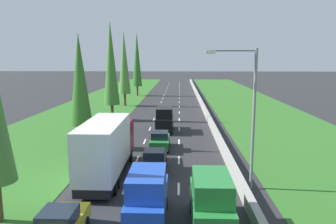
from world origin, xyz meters
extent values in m
plane|color=#28282B|center=(0.00, 60.00, 0.00)|extent=(300.00, 300.00, 0.00)
cube|color=#2D6623|center=(-12.65, 60.00, 0.02)|extent=(14.00, 140.00, 0.04)
cube|color=#2D6623|center=(14.35, 60.00, 0.02)|extent=(14.00, 140.00, 0.04)
cube|color=#9E9B93|center=(5.70, 60.00, 0.42)|extent=(0.44, 120.00, 0.85)
cube|color=white|center=(-1.75, 21.00, 0.01)|extent=(0.14, 2.00, 0.01)
cube|color=white|center=(-1.75, 27.00, 0.01)|extent=(0.14, 2.00, 0.01)
cube|color=white|center=(-1.75, 33.00, 0.01)|extent=(0.14, 2.00, 0.01)
cube|color=white|center=(-1.75, 39.00, 0.01)|extent=(0.14, 2.00, 0.01)
cube|color=white|center=(-1.75, 45.00, 0.01)|extent=(0.14, 2.00, 0.01)
cube|color=white|center=(-1.75, 51.00, 0.01)|extent=(0.14, 2.00, 0.01)
cube|color=white|center=(-1.75, 57.00, 0.01)|extent=(0.14, 2.00, 0.01)
cube|color=white|center=(-1.75, 63.00, 0.01)|extent=(0.14, 2.00, 0.01)
cube|color=white|center=(-1.75, 69.00, 0.01)|extent=(0.14, 2.00, 0.01)
cube|color=white|center=(-1.75, 75.00, 0.01)|extent=(0.14, 2.00, 0.01)
cube|color=white|center=(-1.75, 81.00, 0.01)|extent=(0.14, 2.00, 0.01)
cube|color=white|center=(-1.75, 87.00, 0.01)|extent=(0.14, 2.00, 0.01)
cube|color=white|center=(-1.75, 93.00, 0.01)|extent=(0.14, 2.00, 0.01)
cube|color=white|center=(-1.75, 99.00, 0.01)|extent=(0.14, 2.00, 0.01)
cube|color=white|center=(-1.75, 105.00, 0.01)|extent=(0.14, 2.00, 0.01)
cube|color=white|center=(-1.75, 111.00, 0.01)|extent=(0.14, 2.00, 0.01)
cube|color=white|center=(-1.75, 117.00, 0.01)|extent=(0.14, 2.00, 0.01)
cube|color=white|center=(1.75, 21.00, 0.01)|extent=(0.14, 2.00, 0.01)
cube|color=white|center=(1.75, 27.00, 0.01)|extent=(0.14, 2.00, 0.01)
cube|color=white|center=(1.75, 33.00, 0.01)|extent=(0.14, 2.00, 0.01)
cube|color=white|center=(1.75, 39.00, 0.01)|extent=(0.14, 2.00, 0.01)
cube|color=white|center=(1.75, 45.00, 0.01)|extent=(0.14, 2.00, 0.01)
cube|color=white|center=(1.75, 51.00, 0.01)|extent=(0.14, 2.00, 0.01)
cube|color=white|center=(1.75, 57.00, 0.01)|extent=(0.14, 2.00, 0.01)
cube|color=white|center=(1.75, 63.00, 0.01)|extent=(0.14, 2.00, 0.01)
cube|color=white|center=(1.75, 69.00, 0.01)|extent=(0.14, 2.00, 0.01)
cube|color=white|center=(1.75, 75.00, 0.01)|extent=(0.14, 2.00, 0.01)
cube|color=white|center=(1.75, 81.00, 0.01)|extent=(0.14, 2.00, 0.01)
cube|color=white|center=(1.75, 87.00, 0.01)|extent=(0.14, 2.00, 0.01)
cube|color=white|center=(1.75, 93.00, 0.01)|extent=(0.14, 2.00, 0.01)
cube|color=white|center=(1.75, 99.00, 0.01)|extent=(0.14, 2.00, 0.01)
cube|color=white|center=(1.75, 105.00, 0.01)|extent=(0.14, 2.00, 0.01)
cube|color=white|center=(1.75, 111.00, 0.01)|extent=(0.14, 2.00, 0.01)
cube|color=white|center=(1.75, 117.00, 0.01)|extent=(0.14, 2.00, 0.01)
cube|color=#19232D|center=(-3.61, 14.29, 1.40)|extent=(1.52, 1.60, 0.64)
cylinder|color=black|center=(-4.37, 15.80, 0.32)|extent=(0.22, 0.64, 0.64)
cylinder|color=black|center=(-2.85, 15.80, 0.32)|extent=(0.22, 0.64, 0.64)
cube|color=#1E47B7|center=(0.17, 16.58, 1.02)|extent=(1.90, 4.90, 1.40)
cube|color=#1E47B7|center=(0.17, 16.28, 2.27)|extent=(1.80, 3.10, 1.10)
cylinder|color=black|center=(-0.70, 18.10, 0.32)|extent=(0.22, 0.64, 0.64)
cylinder|color=black|center=(1.04, 18.10, 0.32)|extent=(0.22, 0.64, 0.64)
cube|color=black|center=(-3.31, 23.18, 0.60)|extent=(2.20, 9.40, 0.56)
cube|color=maroon|center=(-3.31, 26.78, 2.13)|extent=(2.40, 2.20, 2.50)
cube|color=silver|center=(-3.31, 22.08, 2.53)|extent=(2.44, 7.20, 3.30)
cylinder|color=black|center=(-4.43, 26.48, 0.32)|extent=(0.22, 0.64, 0.64)
cylinder|color=black|center=(-2.19, 26.48, 0.32)|extent=(0.22, 0.64, 0.64)
cylinder|color=black|center=(-4.43, 21.00, 0.32)|extent=(0.22, 0.64, 0.64)
cylinder|color=black|center=(-2.19, 21.00, 0.32)|extent=(0.22, 0.64, 0.64)
cylinder|color=black|center=(-4.43, 19.92, 0.32)|extent=(0.22, 0.64, 0.64)
cylinder|color=black|center=(-2.19, 19.92, 0.32)|extent=(0.22, 0.64, 0.64)
cube|color=black|center=(-0.06, 24.27, 0.70)|extent=(1.68, 3.90, 0.76)
cube|color=#19232D|center=(-0.06, 23.97, 1.40)|extent=(1.52, 1.60, 0.64)
cylinder|color=black|center=(-0.82, 25.48, 0.32)|extent=(0.22, 0.64, 0.64)
cylinder|color=black|center=(0.70, 25.48, 0.32)|extent=(0.22, 0.64, 0.64)
cylinder|color=black|center=(-0.82, 23.06, 0.32)|extent=(0.22, 0.64, 0.64)
cylinder|color=black|center=(0.70, 23.06, 0.32)|extent=(0.22, 0.64, 0.64)
cube|color=#237A33|center=(-0.02, 30.36, 0.70)|extent=(1.68, 3.90, 0.76)
cube|color=#19232D|center=(-0.02, 30.06, 1.40)|extent=(1.52, 1.60, 0.64)
cylinder|color=black|center=(-0.78, 31.57, 0.32)|extent=(0.22, 0.64, 0.64)
cylinder|color=black|center=(0.74, 31.57, 0.32)|extent=(0.22, 0.64, 0.64)
cylinder|color=black|center=(-0.78, 29.15, 0.32)|extent=(0.22, 0.64, 0.64)
cylinder|color=black|center=(0.74, 29.15, 0.32)|extent=(0.22, 0.64, 0.64)
cube|color=#237A33|center=(3.36, 16.19, 1.02)|extent=(1.90, 4.90, 1.40)
cube|color=#237A33|center=(3.36, 15.89, 2.27)|extent=(1.80, 3.10, 1.10)
cylinder|color=black|center=(2.49, 17.71, 0.32)|extent=(0.22, 0.64, 0.64)
cylinder|color=black|center=(4.23, 17.71, 0.32)|extent=(0.22, 0.64, 0.64)
cube|color=black|center=(0.08, 37.91, 1.02)|extent=(1.90, 4.90, 1.40)
cube|color=black|center=(0.08, 37.61, 2.27)|extent=(1.80, 3.10, 1.10)
cylinder|color=black|center=(-0.79, 39.43, 0.32)|extent=(0.22, 0.64, 0.64)
cylinder|color=black|center=(0.95, 39.43, 0.32)|extent=(0.22, 0.64, 0.64)
cylinder|color=black|center=(-0.79, 36.40, 0.32)|extent=(0.22, 0.64, 0.64)
cylinder|color=black|center=(0.95, 36.40, 0.32)|extent=(0.22, 0.64, 0.64)
cylinder|color=#4C3823|center=(-7.39, 30.57, 1.10)|extent=(0.40, 0.40, 2.20)
cone|color=#2D6623|center=(-7.39, 30.57, 6.44)|extent=(2.07, 2.07, 8.48)
cylinder|color=#4C3823|center=(-7.37, 44.32, 1.10)|extent=(0.40, 0.40, 2.20)
cone|color=#3D752D|center=(-7.37, 44.32, 7.73)|extent=(2.13, 2.13, 11.07)
cylinder|color=#4C3823|center=(-7.89, 57.85, 1.10)|extent=(0.40, 0.40, 2.20)
cone|color=#4C7F38|center=(-7.89, 57.85, 7.64)|extent=(2.13, 2.13, 10.88)
cylinder|color=#4C3823|center=(-7.71, 73.71, 1.10)|extent=(0.41, 0.41, 2.20)
cone|color=#2D6623|center=(-7.71, 73.71, 8.06)|extent=(2.15, 2.15, 11.71)
cylinder|color=gray|center=(6.44, 21.20, 4.50)|extent=(0.20, 0.20, 9.00)
cylinder|color=gray|center=(5.04, 21.20, 8.85)|extent=(2.80, 0.12, 0.12)
cube|color=silver|center=(3.64, 21.20, 8.75)|extent=(0.60, 0.28, 0.20)
camera|label=1|loc=(1.77, 0.92, 8.39)|focal=34.85mm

